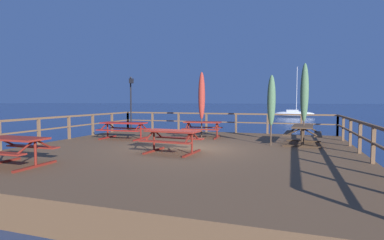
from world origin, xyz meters
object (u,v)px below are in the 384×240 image
at_px(patio_umbrella_short_front, 304,93).
at_px(sailboat_distant, 294,114).
at_px(picnic_table_back_right, 16,145).
at_px(picnic_table_mid_right, 203,126).
at_px(lamp_post_hooked, 131,95).
at_px(patio_umbrella_tall_back_right, 202,96).
at_px(picnic_table_front_right, 172,136).
at_px(picnic_table_front_left, 303,130).
at_px(picnic_table_back_left, 124,127).
at_px(patio_umbrella_short_mid, 271,101).

relative_size(patio_umbrella_short_front, sailboat_distant, 0.42).
bearing_deg(picnic_table_back_right, patio_umbrella_short_front, 41.76).
height_order(picnic_table_mid_right, lamp_post_hooked, lamp_post_hooked).
height_order(patio_umbrella_tall_back_right, lamp_post_hooked, lamp_post_hooked).
bearing_deg(picnic_table_front_right, picnic_table_front_left, 39.55).
height_order(picnic_table_front_left, patio_umbrella_short_front, patio_umbrella_short_front).
xyz_separation_m(picnic_table_front_left, picnic_table_front_right, (-4.27, -3.52, -0.01)).
relative_size(picnic_table_back_right, lamp_post_hooked, 0.54).
bearing_deg(picnic_table_front_right, picnic_table_back_left, 142.00).
xyz_separation_m(picnic_table_back_right, patio_umbrella_short_mid, (6.31, 6.02, 1.21)).
xyz_separation_m(picnic_table_front_right, sailboat_distant, (4.15, 39.67, -0.75)).
relative_size(picnic_table_back_left, patio_umbrella_tall_back_right, 0.68).
distance_m(picnic_table_back_left, picnic_table_front_right, 4.55).
bearing_deg(picnic_table_back_left, patio_umbrella_short_front, 5.14).
height_order(picnic_table_mid_right, sailboat_distant, sailboat_distant).
height_order(picnic_table_front_right, lamp_post_hooked, lamp_post_hooked).
height_order(picnic_table_back_left, sailboat_distant, sailboat_distant).
relative_size(picnic_table_front_left, picnic_table_back_right, 1.26).
distance_m(picnic_table_back_left, lamp_post_hooked, 4.21).
height_order(picnic_table_front_left, patio_umbrella_tall_back_right, patio_umbrella_tall_back_right).
bearing_deg(patio_umbrella_short_mid, picnic_table_mid_right, 153.06).
xyz_separation_m(picnic_table_mid_right, patio_umbrella_tall_back_right, (-0.03, -0.06, 1.44)).
bearing_deg(patio_umbrella_tall_back_right, picnic_table_back_right, -111.29).
bearing_deg(sailboat_distant, picnic_table_front_left, -89.81).
distance_m(patio_umbrella_tall_back_right, patio_umbrella_short_front, 4.66).
relative_size(picnic_table_mid_right, picnic_table_front_left, 0.87).
bearing_deg(picnic_table_back_right, picnic_table_front_left, 41.93).
distance_m(picnic_table_mid_right, patio_umbrella_short_mid, 3.90).
bearing_deg(picnic_table_mid_right, picnic_table_back_left, -153.38).
height_order(patio_umbrella_tall_back_right, patio_umbrella_short_front, patio_umbrella_short_front).
height_order(picnic_table_back_left, patio_umbrella_tall_back_right, patio_umbrella_tall_back_right).
bearing_deg(picnic_table_mid_right, patio_umbrella_tall_back_right, -114.21).
bearing_deg(patio_umbrella_tall_back_right, lamp_post_hooked, 158.49).
relative_size(picnic_table_front_left, patio_umbrella_short_front, 0.66).
bearing_deg(patio_umbrella_tall_back_right, patio_umbrella_short_front, -11.08).
distance_m(picnic_table_front_left, picnic_table_back_right, 10.12).
bearing_deg(picnic_table_front_right, picnic_table_back_right, -135.21).
xyz_separation_m(patio_umbrella_short_front, patio_umbrella_short_mid, (-1.24, -0.72, -0.31)).
relative_size(picnic_table_front_left, picnic_table_back_left, 1.02).
xyz_separation_m(picnic_table_mid_right, picnic_table_front_left, (4.52, -0.94, 0.01)).
distance_m(picnic_table_back_right, lamp_post_hooked, 9.91).
height_order(picnic_table_front_right, patio_umbrella_short_mid, patio_umbrella_short_mid).
height_order(patio_umbrella_tall_back_right, patio_umbrella_short_mid, patio_umbrella_tall_back_right).
distance_m(picnic_table_back_right, patio_umbrella_tall_back_right, 8.32).
relative_size(picnic_table_front_right, sailboat_distant, 0.25).
relative_size(patio_umbrella_short_mid, lamp_post_hooked, 0.87).
bearing_deg(patio_umbrella_tall_back_right, patio_umbrella_short_mid, -25.85).
xyz_separation_m(picnic_table_mid_right, sailboat_distant, (4.40, 35.20, -0.75)).
bearing_deg(patio_umbrella_short_mid, patio_umbrella_tall_back_right, 154.15).
bearing_deg(picnic_table_back_left, lamp_post_hooked, 114.90).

